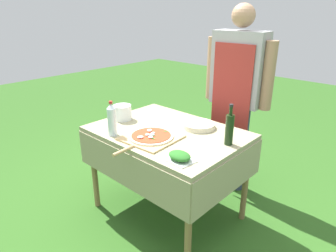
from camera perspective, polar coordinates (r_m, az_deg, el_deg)
The scene contains 9 objects.
ground_plane at distance 2.73m, azimuth -0.10°, elevation -15.91°, with size 12.00×12.00×0.00m, color #2D5B1E.
prep_table at distance 2.38m, azimuth -0.11°, elevation -3.00°, with size 1.18×0.87×0.77m.
person_cook at distance 2.75m, azimuth 13.03°, elevation 7.20°, with size 0.64×0.23×1.70m.
pizza_on_peel at distance 2.20m, azimuth -3.39°, elevation -2.12°, with size 0.40×0.57×0.05m.
oil_bottle at distance 2.11m, azimuth 11.63°, elevation -0.52°, with size 0.06×0.06×0.30m.
water_bottle at distance 2.26m, azimuth -10.65°, elevation 1.25°, with size 0.07×0.07×0.27m.
herb_container at distance 1.89m, azimuth 2.23°, elevation -5.80°, with size 0.20×0.16×0.06m.
mixing_tub at distance 2.59m, azimuth -8.68°, elevation 2.58°, with size 0.15×0.15×0.13m, color silver.
plate_stack at distance 2.41m, azimuth 5.90°, elevation 0.11°, with size 0.26×0.26×0.04m.
Camera 1 is at (1.48, -1.59, 1.66)m, focal length 32.00 mm.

